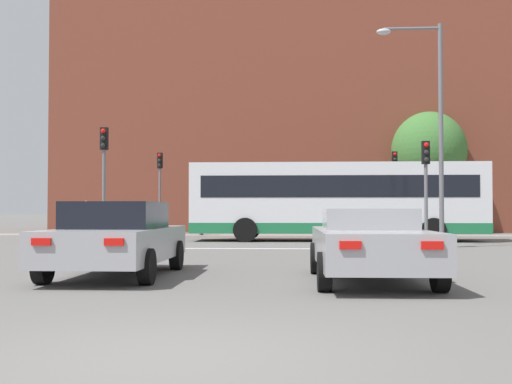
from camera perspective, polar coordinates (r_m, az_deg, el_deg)
The scene contains 15 objects.
ground_plane at distance 5.93m, azimuth -7.57°, elevation -14.32°, with size 400.00×400.00×0.00m, color #605E5B.
stop_line_strip at distance 21.83m, azimuth 0.51°, elevation -5.05°, with size 9.23×0.30×0.01m, color silver.
far_pavement at distance 33.62m, azimuth 1.52°, elevation -3.85°, with size 70.25×2.50×0.01m, color gray.
brick_civic_building at distance 45.11m, azimuth 4.90°, elevation 9.03°, with size 32.16×14.36×25.62m.
car_saloon_left at distance 12.99m, azimuth -12.26°, elevation -4.03°, with size 2.08×4.73×1.47m.
car_roadster_right at distance 11.91m, azimuth 10.08°, elevation -4.59°, with size 2.09×4.77×1.33m.
bus_crossing_lead at distance 27.47m, azimuth 7.17°, elevation -0.66°, with size 12.29×2.66×3.28m.
traffic_light_far_left at distance 33.29m, azimuth -8.55°, elevation 1.07°, with size 0.26×0.31×4.27m.
traffic_light_far_right at distance 33.08m, azimuth 12.23°, elevation 1.11°, with size 0.26×0.31×4.27m.
traffic_light_near_right at distance 22.97m, azimuth 14.87°, elevation 1.45°, with size 0.26×0.31×3.71m.
traffic_light_near_left at distance 23.49m, azimuth -13.37°, elevation 2.22°, with size 0.26×0.31×4.27m.
street_lamp_junction at distance 23.31m, azimuth 15.21°, elevation 6.93°, with size 2.29×0.36×7.83m.
pedestrian_waiting at distance 35.60m, azimuth -14.87°, elevation -1.95°, with size 0.29×0.44×1.81m.
pedestrian_walking_east at distance 33.55m, azimuth -4.88°, elevation -2.10°, with size 0.30×0.44×1.75m.
tree_by_building at distance 37.83m, azimuth 15.12°, elevation 3.55°, with size 4.22×4.22×6.92m.
Camera 1 is at (1.09, -5.68, 1.30)m, focal length 45.00 mm.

